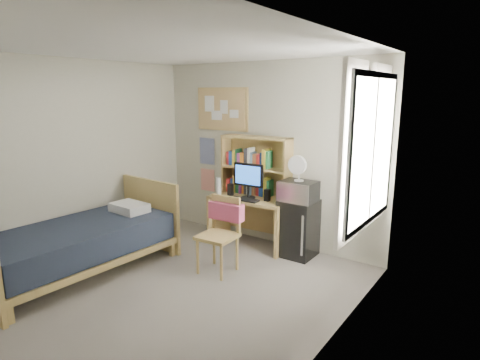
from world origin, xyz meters
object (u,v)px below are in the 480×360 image
Objects in this scene: speaker_left at (231,190)px; desk_fan at (299,170)px; speaker_right at (267,195)px; bulletin_board at (222,109)px; mini_fridge at (298,228)px; monitor at (248,181)px; desk at (250,221)px; microwave at (299,191)px; desk_chair at (217,236)px; bed at (80,249)px.

speaker_left is 0.55× the size of desk_fan.
bulletin_board is at bearing 158.77° from speaker_right.
desk_fan is (0.00, -0.02, 0.80)m from mini_fridge.
mini_fridge is at bearing 8.22° from speaker_right.
bulletin_board reaches higher than desk_fan.
monitor is at bearing -172.13° from mini_fridge.
bulletin_board reaches higher than speaker_left.
monitor is 1.58× the size of desk_fan.
desk is 6.80× the size of speaker_left.
desk is at bearing 168.69° from speaker_right.
bulletin_board is 1.25m from monitor.
microwave is (1.46, -0.26, -1.02)m from bulletin_board.
monitor is 0.78m from desk_fan.
mini_fridge is 0.80m from desk_fan.
mini_fridge is 1.12m from speaker_left.
speaker_right is (0.12, 0.95, 0.33)m from desk_chair.
speaker_right is at bearing 0.00° from monitor.
monitor reaches higher than speaker_right.
monitor is at bearing 0.00° from speaker_left.
desk is at bearing 96.61° from desk_chair.
desk is 6.91× the size of speaker_right.
microwave is (1.91, 1.99, 0.60)m from bed.
bed is 13.17× the size of speaker_right.
desk_chair is at bearing -119.10° from microwave.
speaker_left is 0.60m from speaker_right.
desk_chair reaches higher than mini_fridge.
desk_chair is 1.08m from speaker_left.
speaker_left is at bearing -174.63° from microwave.
mini_fridge is 0.35× the size of bed.
microwave is at bearing 48.85° from bed.
bulletin_board is 3.08× the size of desk_fan.
desk_fan is at bearing 2.42° from speaker_left.
bulletin_board reaches higher than desk.
microwave is at bearing 0.00° from desk_fan.
bulletin_board is at bearing 170.29° from mini_fridge.
desk_chair is 1.36m from desk_fan.
bulletin_board is 1.80m from microwave.
desk is (0.72, -0.29, -1.56)m from bulletin_board.
desk_chair is at bearing -119.10° from desk_fan.
bed is 4.51× the size of monitor.
speaker_left is at bearing -180.00° from speaker_right.
desk_fan reaches higher than monitor.
desk is 0.60m from monitor.
speaker_right is at bearing -168.83° from mini_fridge.
speaker_left is 1.05m from microwave.
mini_fridge is at bearing 90.00° from desk_fan.
microwave is (0.74, 0.02, 0.55)m from desk.
monitor is 2.88× the size of speaker_left.
speaker_left is 1.11m from desk_fan.
microwave is (0.44, 0.07, 0.11)m from speaker_right.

